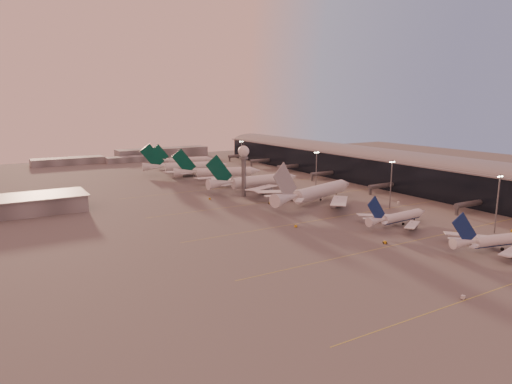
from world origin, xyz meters
TOP-DOWN VIEW (x-y plane):
  - ground at (0.00, 0.00)m, footprint 700.00×700.00m
  - taxiway_markings at (30.00, 56.00)m, footprint 180.00×185.25m
  - terminal at (107.88, 110.09)m, footprint 57.00×362.00m
  - radar_tower at (5.00, 120.00)m, footprint 6.40×6.40m
  - mast_a at (58.00, 0.00)m, footprint 3.60×0.56m
  - mast_b at (55.00, 55.00)m, footprint 3.60×0.56m
  - mast_c at (50.00, 110.00)m, footprint 3.60×0.56m
  - mast_d at (48.00, 200.00)m, footprint 3.60×0.56m
  - distant_horizon at (2.62, 325.14)m, footprint 165.00×37.50m
  - narrowbody_near at (36.78, -13.52)m, footprint 39.82×31.43m
  - narrowbody_mid at (32.43, 29.24)m, footprint 39.44×31.41m
  - widebody_white at (29.71, 84.26)m, footprint 69.62×54.91m
  - greentail_a at (20.43, 133.31)m, footprint 65.83×53.14m
  - greentail_b at (17.68, 179.48)m, footprint 60.38×48.01m
  - greentail_c at (8.81, 216.28)m, footprint 64.56×51.52m
  - greentail_d at (25.04, 260.40)m, footprint 52.74×42.16m
  - gsv_truck_a at (-11.07, -34.07)m, footprint 5.70×3.22m
  - gsv_tug_mid at (7.81, 13.23)m, footprint 3.98×3.65m
  - gsv_truck_b at (45.37, 31.84)m, footprint 6.27×3.05m
  - gsv_truck_c at (-7.72, 50.40)m, footprint 5.47×4.19m
  - gsv_catering_b at (67.84, 60.50)m, footprint 5.36×3.37m
  - gsv_tug_far at (7.32, 95.61)m, footprint 2.89×3.52m
  - gsv_truck_d at (-15.87, 122.65)m, footprint 2.65×5.04m

SIDE VIEW (x-z plane):
  - ground at x=0.00m, z-range 0.00..0.00m
  - taxiway_markings at x=30.00m, z-range 0.00..0.02m
  - gsv_tug_far at x=7.32m, z-range 0.01..0.88m
  - gsv_tug_mid at x=7.81m, z-range 0.01..0.99m
  - gsv_truck_d at x=-15.87m, z-range 0.02..1.96m
  - gsv_truck_c at x=-7.72m, z-range 0.02..2.13m
  - gsv_truck_a at x=-11.07m, z-range 0.02..2.20m
  - gsv_truck_b at x=45.37m, z-range 0.02..2.45m
  - gsv_catering_b at x=67.84m, z-range 0.00..4.07m
  - narrowbody_mid at x=32.43m, z-range -4.58..10.82m
  - narrowbody_near at x=36.78m, z-range -4.69..11.08m
  - greentail_d at x=25.04m, z-range -6.27..13.13m
  - distant_horizon at x=2.62m, z-range -0.61..8.39m
  - greentail_b at x=17.68m, z-range -7.33..15.34m
  - greentail_c at x=8.81m, z-range -7.72..16.15m
  - greentail_a at x=20.43m, z-range -7.73..16.17m
  - widebody_white at x=29.71m, z-range -8.29..17.09m
  - terminal at x=107.88m, z-range -1.00..22.04m
  - mast_a at x=58.00m, z-range 1.24..26.24m
  - mast_b at x=55.00m, z-range 1.24..26.24m
  - mast_c at x=50.00m, z-range 1.24..26.24m
  - mast_d at x=48.00m, z-range 1.24..26.24m
  - radar_tower at x=5.00m, z-range 5.40..36.50m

